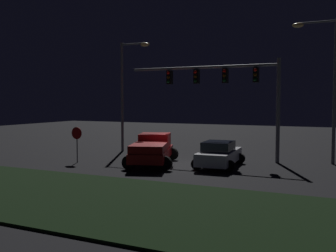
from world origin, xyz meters
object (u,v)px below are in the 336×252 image
pickup_truck (153,148)px  car_sedan (219,154)px  traffic_signal_gantry (226,83)px  street_lamp_right (326,74)px  street_lamp_left (127,84)px  stop_sign (77,138)px

pickup_truck → car_sedan: size_ratio=1.28×
traffic_signal_gantry → street_lamp_right: (6.03, 0.93, 0.46)m
pickup_truck → street_lamp_left: size_ratio=0.70×
car_sedan → traffic_signal_gantry: (-0.51, 2.91, 4.29)m
traffic_signal_gantry → stop_sign: 10.17m
pickup_truck → stop_sign: size_ratio=2.58×
traffic_signal_gantry → street_lamp_left: street_lamp_left is taller
stop_sign → car_sedan: bearing=14.5°
street_lamp_left → stop_sign: (-0.11, -5.98, -3.62)m
traffic_signal_gantry → street_lamp_right: bearing=8.7°
street_lamp_right → street_lamp_left: bearing=-179.7°
pickup_truck → stop_sign: 4.85m
traffic_signal_gantry → stop_sign: bearing=-147.6°
pickup_truck → car_sedan: bearing=-97.4°
pickup_truck → traffic_signal_gantry: (3.47, 3.70, 4.03)m
car_sedan → stop_sign: (-8.57, -2.21, 0.82)m
street_lamp_right → pickup_truck: bearing=-154.0°
pickup_truck → stop_sign: (-4.60, -1.42, 0.56)m
pickup_truck → traffic_signal_gantry: traffic_signal_gantry is taller
car_sedan → traffic_signal_gantry: size_ratio=0.44×
street_lamp_right → stop_sign: street_lamp_right is taller
pickup_truck → street_lamp_right: size_ratio=0.65×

